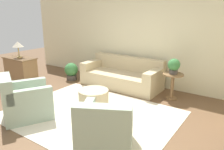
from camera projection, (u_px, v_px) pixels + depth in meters
name	position (u px, v px, depth m)	size (l,w,h in m)	color
ground_plane	(91.00, 115.00, 4.53)	(16.00, 16.00, 0.00)	brown
wall_back	(147.00, 36.00, 6.10)	(8.85, 0.12, 2.80)	beige
rug	(91.00, 114.00, 4.53)	(3.36, 2.60, 0.01)	beige
couch	(122.00, 76.00, 6.18)	(2.25, 0.94, 0.82)	#C6B289
armchair_left	(24.00, 102.00, 4.31)	(1.09, 1.14, 0.89)	#9EB29E
armchair_right	(106.00, 132.00, 3.22)	(1.09, 1.14, 0.89)	#9EB29E
ottoman_table	(94.00, 97.00, 4.70)	(0.65, 0.65, 0.44)	#C6B289
side_table	(173.00, 82.00, 5.23)	(0.49, 0.49, 0.64)	olive
dresser	(21.00, 71.00, 6.18)	(0.98, 0.49, 0.83)	olive
potted_plant_on_side_table	(174.00, 66.00, 5.12)	(0.29, 0.29, 0.36)	#4C4742
potted_plant_floor	(71.00, 71.00, 6.76)	(0.41, 0.41, 0.54)	#4C4742
table_lamp	(18.00, 45.00, 5.97)	(0.29, 0.29, 0.45)	tan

